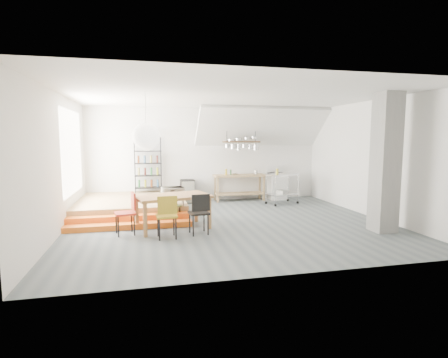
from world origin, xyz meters
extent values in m
plane|color=#4F585C|center=(0.00, 0.00, 0.00)|extent=(8.00, 8.00, 0.00)
cube|color=silver|center=(0.00, 3.50, 1.60)|extent=(8.00, 0.04, 3.20)
cube|color=silver|center=(-4.00, 0.00, 1.60)|extent=(0.04, 7.00, 3.20)
cube|color=silver|center=(4.00, 0.00, 1.60)|extent=(0.04, 7.00, 3.20)
cube|color=white|center=(0.00, 0.00, 3.20)|extent=(8.00, 7.00, 0.02)
cube|color=white|center=(1.80, 2.90, 2.55)|extent=(4.40, 1.44, 1.32)
cube|color=white|center=(-3.98, 1.50, 1.80)|extent=(0.02, 2.50, 2.20)
cube|color=#9D7C4E|center=(-2.50, 2.00, 0.20)|extent=(3.00, 3.00, 0.40)
cube|color=orange|center=(-2.50, 0.05, 0.07)|extent=(3.00, 0.35, 0.13)
cube|color=orange|center=(-2.50, 0.40, 0.13)|extent=(3.00, 0.35, 0.27)
cube|color=gray|center=(3.30, -1.50, 1.60)|extent=(0.50, 0.50, 3.20)
cube|color=#9D7C4E|center=(1.10, 3.15, 0.88)|extent=(1.80, 0.60, 0.06)
cube|color=#9D7C4E|center=(1.10, 3.15, 0.25)|extent=(1.70, 0.55, 0.04)
cube|color=#9D7C4E|center=(1.92, 3.37, 0.43)|extent=(0.06, 0.06, 0.86)
cube|color=#9D7C4E|center=(0.28, 3.37, 0.43)|extent=(0.06, 0.06, 0.86)
cube|color=#9D7C4E|center=(1.92, 2.93, 0.43)|extent=(0.06, 0.06, 0.86)
cube|color=#9D7C4E|center=(0.28, 2.93, 0.43)|extent=(0.06, 0.06, 0.86)
cube|color=white|center=(2.50, 3.15, 0.45)|extent=(0.60, 0.60, 0.90)
cube|color=black|center=(2.50, 3.15, 0.92)|extent=(0.58, 0.58, 0.03)
cube|color=white|center=(2.50, 3.43, 1.05)|extent=(0.60, 0.05, 0.25)
cylinder|color=black|center=(2.64, 3.29, 0.94)|extent=(0.18, 0.18, 0.02)
cylinder|color=black|center=(2.36, 3.29, 0.94)|extent=(0.18, 0.18, 0.02)
cylinder|color=black|center=(2.64, 3.01, 0.94)|extent=(0.18, 0.18, 0.02)
cylinder|color=black|center=(2.36, 3.01, 0.94)|extent=(0.18, 0.18, 0.02)
cube|color=#422B1A|center=(1.10, 2.95, 2.05)|extent=(1.20, 0.50, 0.05)
cylinder|color=black|center=(0.60, 2.95, 2.62)|extent=(0.02, 0.02, 1.15)
cylinder|color=black|center=(1.60, 2.95, 2.62)|extent=(0.02, 0.02, 1.15)
cylinder|color=silver|center=(0.60, 2.90, 1.91)|extent=(0.16, 0.16, 0.12)
cylinder|color=silver|center=(0.80, 2.90, 1.89)|extent=(0.20, 0.20, 0.16)
cylinder|color=silver|center=(1.00, 2.90, 1.87)|extent=(0.16, 0.16, 0.20)
cylinder|color=silver|center=(1.20, 2.90, 1.91)|extent=(0.20, 0.20, 0.12)
cylinder|color=silver|center=(1.40, 2.90, 1.89)|extent=(0.16, 0.16, 0.16)
cylinder|color=silver|center=(1.60, 2.90, 1.87)|extent=(0.20, 0.20, 0.20)
cylinder|color=black|center=(-1.58, 3.38, 1.30)|extent=(0.02, 0.02, 1.80)
cylinder|color=black|center=(-2.42, 3.38, 1.30)|extent=(0.02, 0.02, 1.80)
cylinder|color=black|center=(-1.58, 3.02, 1.30)|extent=(0.02, 0.02, 1.80)
cylinder|color=black|center=(-2.42, 3.02, 1.30)|extent=(0.02, 0.02, 1.80)
cube|color=black|center=(-2.00, 3.20, 0.55)|extent=(0.88, 0.38, 0.02)
cube|color=black|center=(-2.00, 3.20, 0.95)|extent=(0.88, 0.38, 0.02)
cube|color=black|center=(-2.00, 3.20, 1.35)|extent=(0.88, 0.38, 0.02)
cube|color=black|center=(-2.00, 3.20, 1.75)|extent=(0.88, 0.38, 0.02)
cube|color=black|center=(-2.00, 3.20, 2.15)|extent=(0.88, 0.38, 0.03)
cylinder|color=#2F7737|center=(-2.00, 3.20, 0.69)|extent=(0.07, 0.07, 0.24)
cylinder|color=#9DA11A|center=(-2.00, 3.20, 1.09)|extent=(0.07, 0.07, 0.24)
cylinder|color=brown|center=(-2.00, 3.20, 1.49)|extent=(0.07, 0.07, 0.24)
cube|color=#9D7C4E|center=(-1.40, 0.75, 0.55)|extent=(0.60, 0.40, 0.03)
cylinder|color=black|center=(-1.13, 0.92, 0.47)|extent=(0.02, 0.02, 0.13)
cylinder|color=black|center=(-1.67, 0.92, 0.47)|extent=(0.02, 0.02, 0.13)
cylinder|color=black|center=(-1.13, 0.58, 0.47)|extent=(0.02, 0.02, 0.13)
cylinder|color=black|center=(-1.67, 0.58, 0.47)|extent=(0.02, 0.02, 0.13)
sphere|color=white|center=(-2.05, -0.35, 2.20)|extent=(0.60, 0.60, 0.60)
cube|color=olive|center=(-1.47, -0.20, 0.79)|extent=(1.90, 1.36, 0.06)
cube|color=olive|center=(-0.82, 0.38, 0.38)|extent=(0.09, 0.09, 0.75)
cube|color=olive|center=(-2.32, 0.01, 0.38)|extent=(0.09, 0.09, 0.75)
cube|color=olive|center=(-0.62, -0.41, 0.38)|extent=(0.09, 0.09, 0.75)
cube|color=olive|center=(-2.12, -0.78, 0.38)|extent=(0.09, 0.09, 0.75)
cube|color=#A7891C|center=(-1.67, -0.97, 0.49)|extent=(0.46, 0.46, 0.04)
cube|color=#A7891C|center=(-1.66, -1.17, 0.77)|extent=(0.42, 0.06, 0.38)
cylinder|color=black|center=(-1.83, -1.15, 0.24)|extent=(0.03, 0.03, 0.48)
cylinder|color=black|center=(-1.48, -1.14, 0.24)|extent=(0.03, 0.03, 0.48)
cylinder|color=black|center=(-1.85, -0.80, 0.24)|extent=(0.03, 0.03, 0.48)
cylinder|color=black|center=(-1.50, -0.79, 0.24)|extent=(0.03, 0.03, 0.48)
cube|color=black|center=(-0.94, -0.79, 0.48)|extent=(0.47, 0.47, 0.04)
cube|color=black|center=(-0.92, -0.98, 0.75)|extent=(0.41, 0.09, 0.38)
cylinder|color=black|center=(-1.09, -0.98, 0.24)|extent=(0.03, 0.03, 0.47)
cylinder|color=black|center=(-0.75, -0.94, 0.24)|extent=(0.03, 0.03, 0.47)
cylinder|color=black|center=(-1.12, -0.63, 0.24)|extent=(0.03, 0.03, 0.47)
cylinder|color=black|center=(-0.78, -0.60, 0.24)|extent=(0.03, 0.03, 0.47)
cube|color=#576831|center=(-1.43, 0.53, 0.42)|extent=(0.47, 0.47, 0.04)
cube|color=#576831|center=(-1.49, 0.69, 0.65)|extent=(0.34, 0.15, 0.32)
cylinder|color=black|center=(-1.34, 0.72, 0.20)|extent=(0.03, 0.03, 0.41)
cylinder|color=black|center=(-1.62, 0.62, 0.20)|extent=(0.03, 0.03, 0.41)
cylinder|color=black|center=(-1.24, 0.44, 0.20)|extent=(0.03, 0.03, 0.41)
cylinder|color=black|center=(-1.52, 0.34, 0.20)|extent=(0.03, 0.03, 0.41)
cube|color=red|center=(-2.57, -0.47, 0.49)|extent=(0.51, 0.51, 0.04)
cube|color=red|center=(-2.38, -0.44, 0.76)|extent=(0.12, 0.41, 0.38)
cylinder|color=black|center=(-2.36, -0.61, 0.24)|extent=(0.03, 0.03, 0.48)
cylinder|color=black|center=(-2.43, -0.27, 0.24)|extent=(0.03, 0.03, 0.48)
cylinder|color=black|center=(-2.70, -0.68, 0.24)|extent=(0.03, 0.03, 0.48)
cylinder|color=black|center=(-2.77, -0.34, 0.24)|extent=(0.03, 0.03, 0.48)
cube|color=silver|center=(2.31, 2.23, 0.98)|extent=(1.13, 0.84, 0.04)
cube|color=silver|center=(2.31, 2.23, 0.34)|extent=(1.13, 0.84, 0.03)
cylinder|color=silver|center=(2.69, 2.60, 0.50)|extent=(0.03, 0.03, 0.96)
sphere|color=black|center=(2.69, 2.60, 0.04)|extent=(0.09, 0.09, 0.09)
cylinder|color=silver|center=(1.79, 2.32, 0.50)|extent=(0.03, 0.03, 0.96)
sphere|color=black|center=(1.79, 2.32, 0.04)|extent=(0.09, 0.09, 0.09)
cylinder|color=silver|center=(2.84, 2.13, 0.50)|extent=(0.03, 0.03, 0.96)
sphere|color=black|center=(2.84, 2.13, 0.04)|extent=(0.09, 0.09, 0.09)
cylinder|color=silver|center=(1.94, 1.85, 0.50)|extent=(0.03, 0.03, 0.96)
sphere|color=black|center=(1.94, 1.85, 0.04)|extent=(0.09, 0.09, 0.09)
cube|color=black|center=(-0.71, 3.20, 0.39)|extent=(0.46, 0.46, 0.78)
imported|color=beige|center=(-1.40, 0.75, 0.72)|extent=(0.61, 0.45, 0.31)
imported|color=silver|center=(0.94, 3.10, 0.94)|extent=(0.29, 0.29, 0.06)
camera|label=1|loc=(-2.10, -8.49, 2.16)|focal=28.00mm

